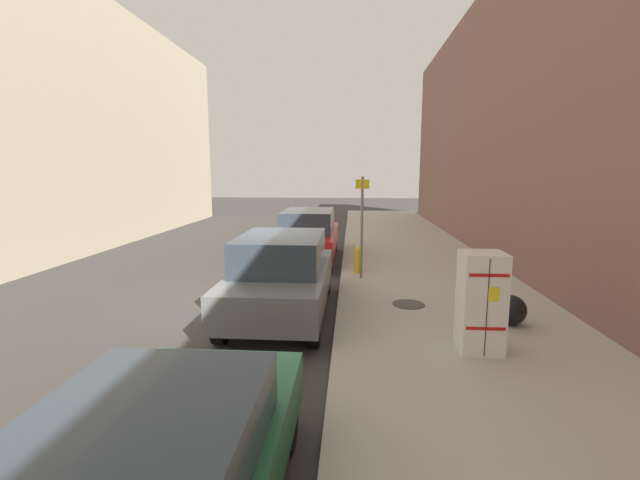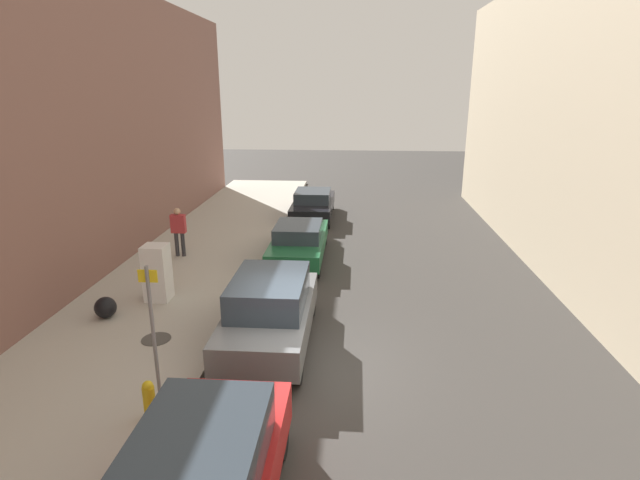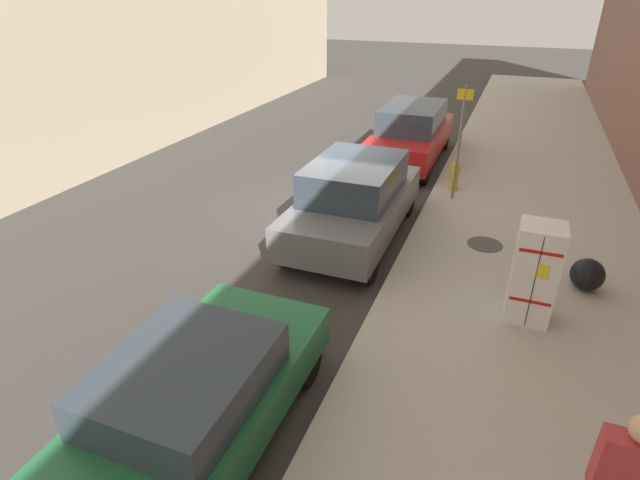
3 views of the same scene
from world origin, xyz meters
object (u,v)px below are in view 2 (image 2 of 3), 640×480
Objects in this scene: street_sign_post at (153,327)px; parked_suv_gray at (270,310)px; fire_hydrant at (149,399)px; parked_sedan_green at (299,241)px; discarded_refrigerator at (157,273)px; parked_sedan_dark at (313,204)px; trash_bag at (105,307)px; pedestrian_walking_far at (179,228)px.

street_sign_post is 3.25m from parked_suv_gray.
street_sign_post is 1.29m from fire_hydrant.
parked_sedan_green is (1.74, 8.82, -0.99)m from street_sign_post.
fire_hydrant is 0.16× the size of parked_sedan_green.
street_sign_post is at bearing -68.64° from discarded_refrigerator.
fire_hydrant is at bearing -70.32° from discarded_refrigerator.
parked_sedan_dark is at bearing 83.27° from street_sign_post.
fire_hydrant is at bearing -54.68° from trash_bag.
street_sign_post is 0.62× the size of parked_suv_gray.
discarded_refrigerator is at bearing 150.53° from parked_suv_gray.
parked_sedan_dark is (1.68, 15.39, 0.15)m from fire_hydrant.
parked_suv_gray reaches higher than parked_sedan_dark.
discarded_refrigerator reaches higher than trash_bag.
parked_sedan_dark is (4.50, 11.40, 0.26)m from trash_bag.
fire_hydrant is at bearing -84.00° from street_sign_post.
street_sign_post reaches higher than fire_hydrant.
discarded_refrigerator reaches higher than parked_sedan_green.
discarded_refrigerator is 2.12× the size of fire_hydrant.
trash_bag is at bearing 129.31° from street_sign_post.
discarded_refrigerator is at bearing 111.36° from street_sign_post.
parked_sedan_green is (1.68, 9.44, 0.15)m from fire_hydrant.
discarded_refrigerator is 0.92× the size of pedestrian_walking_far.
discarded_refrigerator is 0.59× the size of street_sign_post.
street_sign_post reaches higher than parked_sedan_dark.
street_sign_post is at bearing 96.00° from fire_hydrant.
pedestrian_walking_far reaches higher than parked_suv_gray.
trash_bag is at bearing -111.54° from parked_sedan_dark.
fire_hydrant is 3.66m from parked_suv_gray.
parked_suv_gray is at bearing -90.00° from parked_sedan_green.
trash_bag is at bearing -127.04° from discarded_refrigerator.
parked_suv_gray is (1.68, 3.23, 0.32)m from fire_hydrant.
discarded_refrigerator is 5.02m from street_sign_post.
discarded_refrigerator is at bearing 52.96° from trash_bag.
parked_sedan_green is (-0.00, 6.20, -0.17)m from parked_suv_gray.
street_sign_post reaches higher than parked_sedan_green.
parked_sedan_green is at bearing 79.91° from fire_hydrant.
parked_suv_gray is at bearing -90.00° from parked_sedan_dark.
parked_sedan_dark is at bearing -0.89° from pedestrian_walking_far.
fire_hydrant is 1.35× the size of trash_bag.
trash_bag is 5.11m from pedestrian_walking_far.
street_sign_post reaches higher than trash_bag.
street_sign_post is (1.81, -4.63, 0.72)m from discarded_refrigerator.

